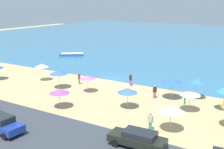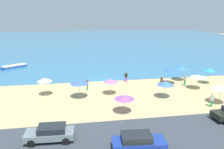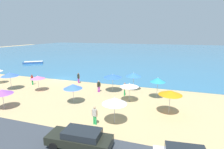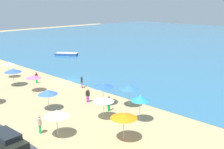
{
  "view_description": "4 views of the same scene",
  "coord_description": "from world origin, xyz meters",
  "px_view_note": "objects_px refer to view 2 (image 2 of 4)",
  "views": [
    {
      "loc": [
        20.54,
        -33.95,
        11.2
      ],
      "look_at": [
        1.76,
        -2.42,
        1.65
      ],
      "focal_mm": 45.0,
      "sensor_mm": 36.0,
      "label": 1
    },
    {
      "loc": [
        -3.96,
        -34.21,
        10.74
      ],
      "look_at": [
        1.36,
        -1.74,
        1.58
      ],
      "focal_mm": 35.0,
      "sensor_mm": 36.0,
      "label": 2
    },
    {
      "loc": [
        17.45,
        -25.24,
        7.87
      ],
      "look_at": [
        8.76,
        1.47,
        1.25
      ],
      "focal_mm": 28.0,
      "sensor_mm": 36.0,
      "label": 3
    },
    {
      "loc": [
        32.25,
        -24.36,
        11.41
      ],
      "look_at": [
        6.73,
        1.99,
        1.87
      ],
      "focal_mm": 45.0,
      "sensor_mm": 36.0,
      "label": 4
    }
  ],
  "objects_px": {
    "beach_umbrella_1": "(166,83)",
    "beach_umbrella_3": "(182,68)",
    "bather_1": "(161,81)",
    "bather_5": "(87,84)",
    "beach_umbrella_0": "(124,97)",
    "parked_car_1": "(50,133)",
    "beach_umbrella_10": "(221,87)",
    "bather_4": "(185,80)",
    "beach_umbrella_9": "(209,69)",
    "beach_umbrella_2": "(198,76)",
    "parked_car_0": "(138,142)",
    "beach_umbrella_8": "(111,81)",
    "beach_umbrella_5": "(44,80)",
    "beach_umbrella_6": "(171,71)",
    "skiff_nearshore": "(14,66)",
    "bather_2": "(126,76)",
    "bather_0": "(212,99)",
    "beach_umbrella_11": "(79,82)"
  },
  "relations": [
    {
      "from": "beach_umbrella_3",
      "to": "bather_0",
      "type": "height_order",
      "value": "beach_umbrella_3"
    },
    {
      "from": "beach_umbrella_1",
      "to": "parked_car_1",
      "type": "relative_size",
      "value": 0.55
    },
    {
      "from": "beach_umbrella_2",
      "to": "beach_umbrella_3",
      "type": "bearing_deg",
      "value": 95.13
    },
    {
      "from": "beach_umbrella_10",
      "to": "skiff_nearshore",
      "type": "relative_size",
      "value": 0.52
    },
    {
      "from": "bather_5",
      "to": "beach_umbrella_6",
      "type": "bearing_deg",
      "value": 3.14
    },
    {
      "from": "parked_car_1",
      "to": "bather_0",
      "type": "bearing_deg",
      "value": 13.58
    },
    {
      "from": "beach_umbrella_8",
      "to": "bather_2",
      "type": "height_order",
      "value": "beach_umbrella_8"
    },
    {
      "from": "beach_umbrella_9",
      "to": "beach_umbrella_10",
      "type": "bearing_deg",
      "value": -113.0
    },
    {
      "from": "beach_umbrella_10",
      "to": "parked_car_1",
      "type": "distance_m",
      "value": 20.45
    },
    {
      "from": "beach_umbrella_1",
      "to": "bather_4",
      "type": "xyz_separation_m",
      "value": [
        5.0,
        4.27,
        -1.04
      ]
    },
    {
      "from": "beach_umbrella_11",
      "to": "bather_2",
      "type": "bearing_deg",
      "value": 38.0
    },
    {
      "from": "beach_umbrella_8",
      "to": "beach_umbrella_10",
      "type": "distance_m",
      "value": 13.84
    },
    {
      "from": "beach_umbrella_5",
      "to": "beach_umbrella_2",
      "type": "bearing_deg",
      "value": -2.11
    },
    {
      "from": "bather_1",
      "to": "skiff_nearshore",
      "type": "distance_m",
      "value": 30.06
    },
    {
      "from": "beach_umbrella_5",
      "to": "bather_4",
      "type": "xyz_separation_m",
      "value": [
        20.71,
        0.96,
        -1.3
      ]
    },
    {
      "from": "beach_umbrella_1",
      "to": "bather_2",
      "type": "bearing_deg",
      "value": 114.71
    },
    {
      "from": "parked_car_0",
      "to": "skiff_nearshore",
      "type": "bearing_deg",
      "value": 118.91
    },
    {
      "from": "beach_umbrella_2",
      "to": "bather_4",
      "type": "bearing_deg",
      "value": 119.73
    },
    {
      "from": "bather_4",
      "to": "skiff_nearshore",
      "type": "xyz_separation_m",
      "value": [
        -29.1,
        16.33,
        -0.64
      ]
    },
    {
      "from": "beach_umbrella_6",
      "to": "beach_umbrella_9",
      "type": "bearing_deg",
      "value": -7.72
    },
    {
      "from": "beach_umbrella_3",
      "to": "parked_car_0",
      "type": "xyz_separation_m",
      "value": [
        -12.37,
        -17.69,
        -1.39
      ]
    },
    {
      "from": "parked_car_0",
      "to": "beach_umbrella_9",
      "type": "bearing_deg",
      "value": 44.08
    },
    {
      "from": "beach_umbrella_6",
      "to": "beach_umbrella_8",
      "type": "relative_size",
      "value": 1.13
    },
    {
      "from": "beach_umbrella_0",
      "to": "beach_umbrella_8",
      "type": "bearing_deg",
      "value": 95.42
    },
    {
      "from": "beach_umbrella_3",
      "to": "beach_umbrella_5",
      "type": "relative_size",
      "value": 1.0
    },
    {
      "from": "bather_4",
      "to": "beach_umbrella_6",
      "type": "bearing_deg",
      "value": 151.72
    },
    {
      "from": "beach_umbrella_3",
      "to": "bather_5",
      "type": "bearing_deg",
      "value": -171.71
    },
    {
      "from": "bather_4",
      "to": "parked_car_1",
      "type": "bearing_deg",
      "value": -146.64
    },
    {
      "from": "bather_2",
      "to": "bather_5",
      "type": "distance_m",
      "value": 7.15
    },
    {
      "from": "parked_car_0",
      "to": "bather_5",
      "type": "bearing_deg",
      "value": 101.84
    },
    {
      "from": "beach_umbrella_1",
      "to": "bather_5",
      "type": "height_order",
      "value": "beach_umbrella_1"
    },
    {
      "from": "beach_umbrella_1",
      "to": "beach_umbrella_3",
      "type": "bearing_deg",
      "value": 50.74
    },
    {
      "from": "beach_umbrella_2",
      "to": "beach_umbrella_8",
      "type": "bearing_deg",
      "value": -179.32
    },
    {
      "from": "beach_umbrella_3",
      "to": "bather_1",
      "type": "distance_m",
      "value": 5.09
    },
    {
      "from": "beach_umbrella_2",
      "to": "beach_umbrella_9",
      "type": "bearing_deg",
      "value": 33.16
    },
    {
      "from": "beach_umbrella_9",
      "to": "parked_car_1",
      "type": "relative_size",
      "value": 0.64
    },
    {
      "from": "bather_2",
      "to": "skiff_nearshore",
      "type": "distance_m",
      "value": 24.32
    },
    {
      "from": "beach_umbrella_6",
      "to": "bather_5",
      "type": "bearing_deg",
      "value": -176.86
    },
    {
      "from": "beach_umbrella_1",
      "to": "skiff_nearshore",
      "type": "distance_m",
      "value": 31.75
    },
    {
      "from": "beach_umbrella_9",
      "to": "skiff_nearshore",
      "type": "bearing_deg",
      "value": 154.1
    },
    {
      "from": "beach_umbrella_3",
      "to": "bather_5",
      "type": "xyz_separation_m",
      "value": [
        -15.6,
        -2.27,
        -1.33
      ]
    },
    {
      "from": "beach_umbrella_0",
      "to": "parked_car_1",
      "type": "height_order",
      "value": "beach_umbrella_0"
    },
    {
      "from": "bather_4",
      "to": "skiff_nearshore",
      "type": "bearing_deg",
      "value": 150.71
    },
    {
      "from": "bather_1",
      "to": "bather_0",
      "type": "bearing_deg",
      "value": -70.04
    },
    {
      "from": "beach_umbrella_10",
      "to": "bather_2",
      "type": "height_order",
      "value": "beach_umbrella_10"
    },
    {
      "from": "beach_umbrella_5",
      "to": "bather_1",
      "type": "relative_size",
      "value": 1.57
    },
    {
      "from": "beach_umbrella_0",
      "to": "parked_car_1",
      "type": "relative_size",
      "value": 0.52
    },
    {
      "from": "beach_umbrella_10",
      "to": "bather_4",
      "type": "height_order",
      "value": "beach_umbrella_10"
    },
    {
      "from": "beach_umbrella_5",
      "to": "bather_1",
      "type": "distance_m",
      "value": 17.1
    },
    {
      "from": "beach_umbrella_9",
      "to": "bather_5",
      "type": "xyz_separation_m",
      "value": [
        -19.05,
        0.1,
        -1.46
      ]
    }
  ]
}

